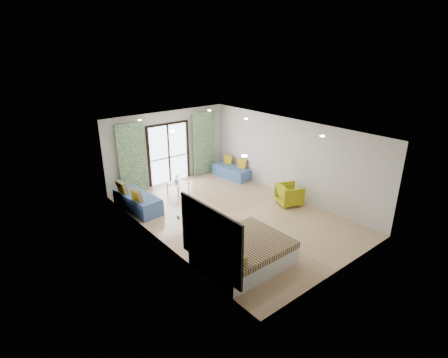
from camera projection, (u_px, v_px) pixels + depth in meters
floor at (233, 215)px, 10.85m from camera, size 5.00×7.50×0.01m
ceiling at (233, 129)px, 9.88m from camera, size 5.00×7.50×0.01m
wall_back at (168, 147)px, 13.08m from camera, size 5.00×0.01×2.70m
wall_front at (344, 220)px, 7.65m from camera, size 5.00×0.01×2.70m
wall_left at (159, 195)px, 8.89m from camera, size 0.01×7.50×2.70m
wall_right at (289, 158)px, 11.84m from camera, size 0.01×7.50×2.70m
balcony_door at (169, 150)px, 13.09m from camera, size 1.76×0.08×2.28m
balcony_rail at (169, 157)px, 13.21m from camera, size 1.52×0.03×0.04m
curtain_left at (132, 159)px, 12.07m from camera, size 1.00×0.10×2.50m
curtain_right at (204, 144)px, 13.90m from camera, size 1.00×0.10×2.50m
downlight_a at (244, 156)px, 7.62m from camera, size 0.12×0.12×0.02m
downlight_b at (322, 136)px, 9.27m from camera, size 0.12×0.12×0.02m
downlight_c at (172, 131)px, 9.79m from camera, size 0.12×0.12×0.02m
downlight_d at (246, 119)px, 11.44m from camera, size 0.12×0.12×0.02m
downlight_e at (140, 120)px, 11.23m from camera, size 0.12×0.12×0.02m
downlight_f at (209, 110)px, 12.88m from camera, size 0.12×0.12×0.02m
headboard at (210, 238)px, 7.50m from camera, size 0.06×2.10×1.50m
switch_plate at (178, 218)px, 8.39m from camera, size 0.02×0.10×0.10m
bed at (243, 252)px, 8.35m from camera, size 2.09×1.70×0.72m
daybed_left at (137, 201)px, 11.09m from camera, size 0.89×1.92×0.92m
daybed_right at (232, 171)px, 13.84m from camera, size 0.78×1.66×0.79m
coffee_table at (178, 184)px, 12.33m from camera, size 0.75×0.75×0.70m
vase at (176, 180)px, 12.31m from camera, size 0.19×0.19×0.17m
armchair at (290, 194)px, 11.43m from camera, size 0.92×0.94×0.76m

